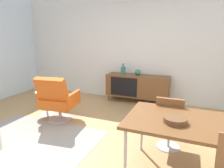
# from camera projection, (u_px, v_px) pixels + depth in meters

# --- Properties ---
(ground_plane) EXTENTS (8.32, 8.32, 0.00)m
(ground_plane) POSITION_uv_depth(u_px,v_px,m) (77.00, 141.00, 3.20)
(ground_plane) COLOR tan
(wall_back) EXTENTS (6.80, 0.12, 2.80)m
(wall_back) POSITION_uv_depth(u_px,v_px,m) (128.00, 47.00, 5.20)
(wall_back) COLOR silver
(wall_back) RESTS_ON ground_plane
(sideboard) EXTENTS (1.60, 0.45, 0.72)m
(sideboard) POSITION_uv_depth(u_px,v_px,m) (137.00, 86.00, 5.02)
(sideboard) COLOR brown
(sideboard) RESTS_ON ground_plane
(vase_cobalt) EXTENTS (0.15, 0.15, 0.15)m
(vase_cobalt) POSITION_uv_depth(u_px,v_px,m) (138.00, 72.00, 4.94)
(vase_cobalt) COLOR #337266
(vase_cobalt) RESTS_ON sideboard
(vase_sculptural_dark) EXTENTS (0.12, 0.12, 0.28)m
(vase_sculptural_dark) POSITION_uv_depth(u_px,v_px,m) (123.00, 70.00, 5.08)
(vase_sculptural_dark) COLOR #337266
(vase_sculptural_dark) RESTS_ON sideboard
(dining_table) EXTENTS (1.60, 0.90, 0.74)m
(dining_table) POSITION_uv_depth(u_px,v_px,m) (197.00, 126.00, 2.19)
(dining_table) COLOR brown
(dining_table) RESTS_ON ground_plane
(wooden_bowl_on_table) EXTENTS (0.26, 0.26, 0.06)m
(wooden_bowl_on_table) POSITION_uv_depth(u_px,v_px,m) (175.00, 120.00, 2.17)
(wooden_bowl_on_table) COLOR brown
(wooden_bowl_on_table) RESTS_ON dining_table
(dining_chair_back_left) EXTENTS (0.40, 0.43, 0.86)m
(dining_chair_back_left) POSITION_uv_depth(u_px,v_px,m) (170.00, 120.00, 2.87)
(dining_chair_back_left) COLOR brown
(dining_chair_back_left) RESTS_ON ground_plane
(lounge_chair_red) EXTENTS (0.78, 0.73, 0.95)m
(lounge_chair_red) POSITION_uv_depth(u_px,v_px,m) (57.00, 99.00, 3.88)
(lounge_chair_red) COLOR #D85919
(lounge_chair_red) RESTS_ON ground_plane
(side_table_round) EXTENTS (0.44, 0.44, 0.52)m
(side_table_round) POSITION_uv_depth(u_px,v_px,m) (46.00, 100.00, 4.28)
(side_table_round) COLOR white
(side_table_round) RESTS_ON ground_plane
(fruit_bowl) EXTENTS (0.20, 0.20, 0.11)m
(fruit_bowl) POSITION_uv_depth(u_px,v_px,m) (45.00, 90.00, 4.22)
(fruit_bowl) COLOR #262628
(fruit_bowl) RESTS_ON side_table_round
(area_rug) EXTENTS (2.20, 1.70, 0.01)m
(area_rug) POSITION_uv_depth(u_px,v_px,m) (26.00, 142.00, 3.15)
(area_rug) COLOR gray
(area_rug) RESTS_ON ground_plane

